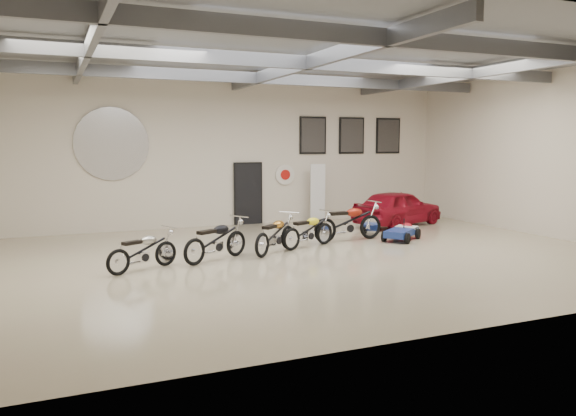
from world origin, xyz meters
name	(u,v)px	position (x,y,z in m)	size (l,w,h in m)	color
floor	(307,257)	(0.00, 0.00, 0.00)	(16.00, 12.00, 0.01)	tan
ceiling	(308,52)	(0.00, 0.00, 5.00)	(16.00, 12.00, 0.01)	gray
back_wall	(233,153)	(0.00, 6.00, 2.50)	(16.00, 0.02, 5.00)	beige
right_wall	(548,154)	(8.00, 0.00, 2.50)	(0.02, 12.00, 5.00)	beige
ceiling_beams	(307,63)	(0.00, 0.00, 4.75)	(15.80, 11.80, 0.32)	slate
door	(248,194)	(0.50, 5.95, 1.05)	(0.92, 0.08, 2.10)	black
logo_plaque	(112,144)	(-4.00, 5.95, 2.80)	(2.30, 0.06, 1.16)	silver
poster_left	(313,135)	(3.00, 5.96, 3.10)	(1.05, 0.08, 1.35)	black
poster_mid	(352,136)	(4.60, 5.96, 3.10)	(1.05, 0.08, 1.35)	black
poster_right	(388,136)	(6.20, 5.96, 3.10)	(1.05, 0.08, 1.35)	black
oil_sign	(285,175)	(1.90, 5.95, 1.70)	(0.72, 0.10, 0.72)	white
banner_stand	(318,194)	(2.99, 5.50, 1.01)	(0.55, 0.22, 2.01)	white
motorcycle_silver	(143,250)	(-4.01, 0.05, 0.47)	(1.79, 0.55, 0.93)	silver
motorcycle_black	(216,240)	(-2.22, 0.43, 0.52)	(1.99, 0.62, 1.03)	silver
motorcycle_gold	(275,234)	(-0.54, 0.76, 0.50)	(1.94, 0.60, 1.01)	silver
motorcycle_yellow	(309,230)	(0.58, 1.13, 0.49)	(1.87, 0.58, 0.97)	silver
motorcycle_red	(348,221)	(2.07, 1.59, 0.58)	(2.21, 0.69, 1.15)	silver
go_kart	(403,229)	(3.67, 1.17, 0.31)	(1.73, 0.78, 0.63)	navy
vintage_car	(398,208)	(5.14, 3.63, 0.62)	(3.61, 1.46, 1.23)	maroon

